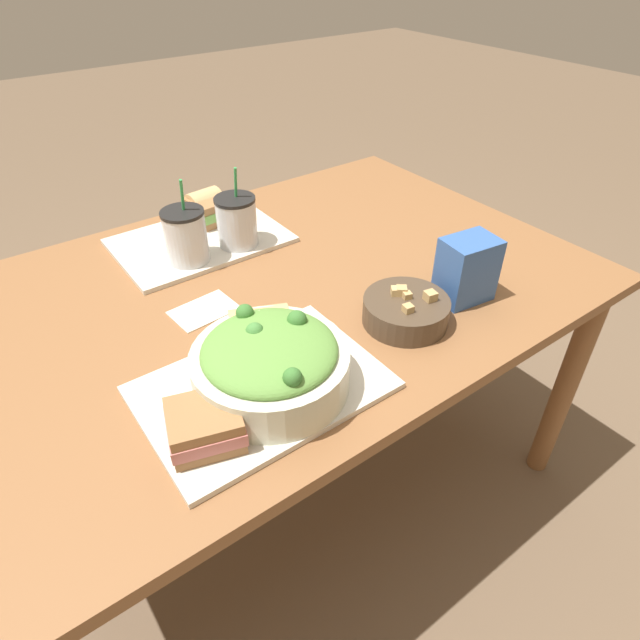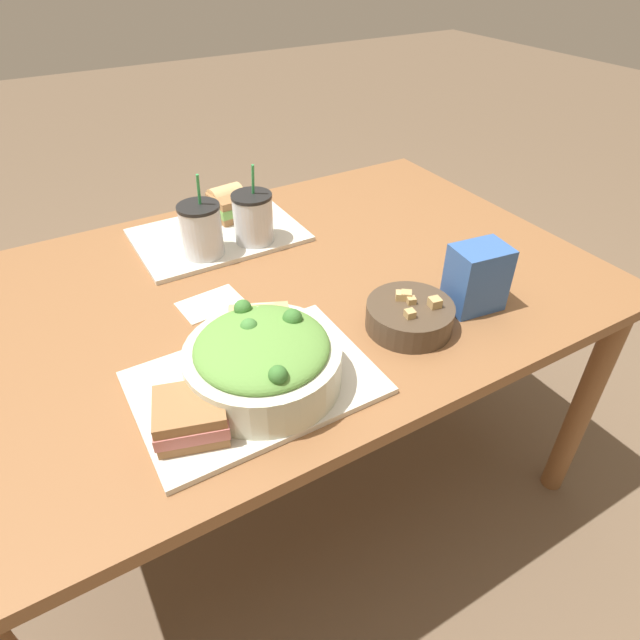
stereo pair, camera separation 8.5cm
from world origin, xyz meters
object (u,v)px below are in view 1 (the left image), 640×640
at_px(sandwich_far, 211,210).
at_px(drink_cup_dark, 186,238).
at_px(soup_bowl, 406,310).
at_px(salad_bowl, 270,362).
at_px(drink_cup_red, 237,223).
at_px(baguette_far, 205,204).
at_px(baguette_near, 261,326).
at_px(napkin_folded, 204,310).
at_px(sandwich_near, 205,426).
at_px(chip_bag, 467,269).

distance_m(sandwich_far, drink_cup_dark, 0.21).
distance_m(soup_bowl, sandwich_far, 0.65).
distance_m(salad_bowl, drink_cup_red, 0.53).
bearing_deg(drink_cup_red, salad_bowl, -112.93).
distance_m(drink_cup_dark, drink_cup_red, 0.14).
relative_size(sandwich_far, baguette_far, 1.21).
height_order(soup_bowl, sandwich_far, sandwich_far).
distance_m(baguette_near, drink_cup_red, 0.41).
distance_m(soup_bowl, napkin_folded, 0.43).
bearing_deg(sandwich_far, sandwich_near, -123.40).
bearing_deg(chip_bag, salad_bowl, -172.62).
xyz_separation_m(baguette_near, chip_bag, (0.45, -0.12, 0.02)).
distance_m(drink_cup_red, napkin_folded, 0.29).
xyz_separation_m(soup_bowl, sandwich_near, (-0.48, -0.05, 0.01)).
xyz_separation_m(sandwich_near, sandwich_far, (0.36, 0.69, -0.00)).
xyz_separation_m(sandwich_far, napkin_folded, (-0.20, -0.36, -0.04)).
distance_m(soup_bowl, drink_cup_dark, 0.55).
distance_m(sandwich_near, baguette_near, 0.26).
xyz_separation_m(salad_bowl, sandwich_near, (-0.15, -0.05, -0.02)).
relative_size(baguette_near, napkin_folded, 0.96).
distance_m(salad_bowl, sandwich_far, 0.68).
xyz_separation_m(drink_cup_red, chip_bag, (0.29, -0.49, 0.00)).
relative_size(baguette_near, chip_bag, 0.94).
relative_size(baguette_far, chip_bag, 0.67).
height_order(drink_cup_dark, chip_bag, drink_cup_dark).
height_order(sandwich_far, napkin_folded, sandwich_far).
relative_size(salad_bowl, drink_cup_red, 1.37).
xyz_separation_m(drink_cup_dark, chip_bag, (0.43, -0.49, -0.00)).
bearing_deg(salad_bowl, sandwich_near, -163.27).
height_order(salad_bowl, sandwich_near, salad_bowl).
relative_size(soup_bowl, sandwich_near, 1.27).
distance_m(soup_bowl, chip_bag, 0.17).
bearing_deg(drink_cup_red, baguette_far, 88.62).
xyz_separation_m(soup_bowl, drink_cup_red, (-0.13, 0.48, 0.04)).
bearing_deg(baguette_far, chip_bag, -163.68).
relative_size(soup_bowl, drink_cup_red, 0.89).
relative_size(drink_cup_red, chip_bag, 1.40).
xyz_separation_m(baguette_near, drink_cup_dark, (0.02, 0.38, 0.02)).
xyz_separation_m(salad_bowl, drink_cup_red, (0.21, 0.49, 0.01)).
distance_m(salad_bowl, soup_bowl, 0.34).
height_order(baguette_near, baguette_far, same).
bearing_deg(chip_bag, baguette_near, 173.19).
bearing_deg(baguette_near, soup_bowl, -86.56).
height_order(soup_bowl, drink_cup_red, drink_cup_red).
xyz_separation_m(drink_cup_dark, napkin_folded, (-0.06, -0.20, -0.07)).
distance_m(salad_bowl, sandwich_near, 0.16).
bearing_deg(baguette_near, sandwich_near, 152.63).
height_order(chip_bag, napkin_folded, chip_bag).
height_order(salad_bowl, drink_cup_red, drink_cup_red).
distance_m(baguette_far, drink_cup_red, 0.19).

